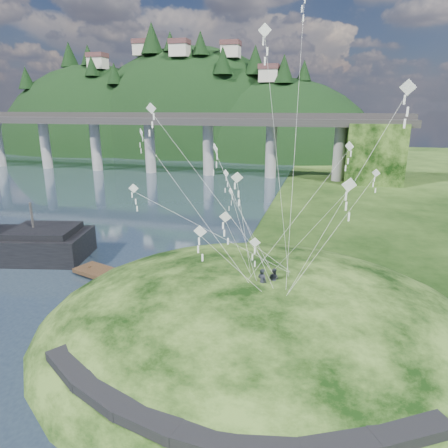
# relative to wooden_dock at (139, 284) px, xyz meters

# --- Properties ---
(ground) EXTENTS (320.00, 320.00, 0.00)m
(ground) POSITION_rel_wooden_dock_xyz_m (4.20, -6.06, -0.50)
(ground) COLOR black
(ground) RESTS_ON ground
(grass_hill) EXTENTS (36.00, 32.00, 13.00)m
(grass_hill) POSITION_rel_wooden_dock_xyz_m (12.20, -4.06, -2.00)
(grass_hill) COLOR black
(grass_hill) RESTS_ON ground
(footpath) EXTENTS (22.29, 5.84, 0.83)m
(footpath) POSITION_rel_wooden_dock_xyz_m (11.66, -15.80, 1.58)
(footpath) COLOR black
(footpath) RESTS_ON ground
(bridge) EXTENTS (160.00, 11.00, 15.00)m
(bridge) POSITION_rel_wooden_dock_xyz_m (-22.26, 64.01, 9.20)
(bridge) COLOR #2D2B2B
(bridge) RESTS_ON ground
(far_ridge) EXTENTS (153.00, 70.00, 94.50)m
(far_ridge) POSITION_rel_wooden_dock_xyz_m (-39.38, 116.11, -7.94)
(far_ridge) COLOR black
(far_ridge) RESTS_ON ground
(wooden_dock) EXTENTS (16.05, 7.37, 1.15)m
(wooden_dock) POSITION_rel_wooden_dock_xyz_m (0.00, 0.00, 0.00)
(wooden_dock) COLOR #352315
(wooden_dock) RESTS_ON ground
(kite_flyers) EXTENTS (1.57, 1.39, 1.89)m
(kite_flyers) POSITION_rel_wooden_dock_xyz_m (12.85, -5.83, 5.30)
(kite_flyers) COLOR #22252E
(kite_flyers) RESTS_ON ground
(kite_swarm) EXTENTS (19.09, 15.26, 20.30)m
(kite_swarm) POSITION_rel_wooden_dock_xyz_m (11.60, -3.25, 12.88)
(kite_swarm) COLOR silver
(kite_swarm) RESTS_ON ground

